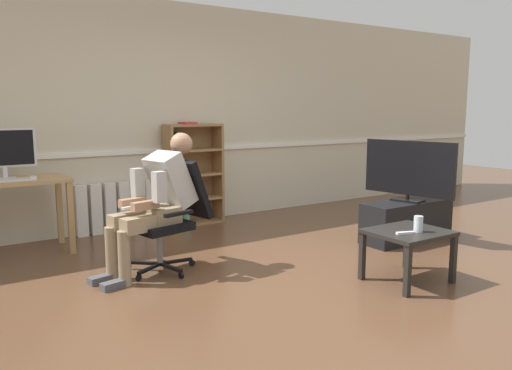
{
  "coord_description": "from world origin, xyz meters",
  "views": [
    {
      "loc": [
        -2.51,
        -3.18,
        1.44
      ],
      "look_at": [
        0.15,
        0.85,
        0.7
      ],
      "focal_mm": 35.5,
      "sensor_mm": 36.0,
      "label": 1
    }
  ],
  "objects_px": {
    "tv_stand": "(406,221)",
    "keyboard": "(7,180)",
    "imac_monitor": "(4,150)",
    "person_seated": "(156,199)",
    "spare_remote": "(405,233)",
    "computer_mouse": "(33,178)",
    "coffee_table": "(408,238)",
    "bookshelf": "(189,175)",
    "radiator": "(117,207)",
    "office_chair": "(172,211)",
    "computer_desk": "(3,192)",
    "tv_screen": "(409,170)",
    "drinking_glass": "(418,224)"
  },
  "relations": [
    {
      "from": "imac_monitor",
      "to": "office_chair",
      "type": "relative_size",
      "value": 0.6
    },
    {
      "from": "bookshelf",
      "to": "coffee_table",
      "type": "distance_m",
      "value": 2.99
    },
    {
      "from": "drinking_glass",
      "to": "tv_stand",
      "type": "bearing_deg",
      "value": 43.44
    },
    {
      "from": "computer_desk",
      "to": "keyboard",
      "type": "distance_m",
      "value": 0.19
    },
    {
      "from": "office_chair",
      "to": "spare_remote",
      "type": "distance_m",
      "value": 2.01
    },
    {
      "from": "computer_mouse",
      "to": "bookshelf",
      "type": "relative_size",
      "value": 0.08
    },
    {
      "from": "tv_stand",
      "to": "spare_remote",
      "type": "relative_size",
      "value": 7.22
    },
    {
      "from": "tv_stand",
      "to": "keyboard",
      "type": "bearing_deg",
      "value": 156.81
    },
    {
      "from": "keyboard",
      "to": "person_seated",
      "type": "distance_m",
      "value": 1.51
    },
    {
      "from": "spare_remote",
      "to": "person_seated",
      "type": "bearing_deg",
      "value": -114.92
    },
    {
      "from": "person_seated",
      "to": "coffee_table",
      "type": "distance_m",
      "value": 2.17
    },
    {
      "from": "tv_screen",
      "to": "drinking_glass",
      "type": "relative_size",
      "value": 7.61
    },
    {
      "from": "computer_desk",
      "to": "coffee_table",
      "type": "relative_size",
      "value": 1.93
    },
    {
      "from": "computer_mouse",
      "to": "tv_screen",
      "type": "relative_size",
      "value": 0.1
    },
    {
      "from": "radiator",
      "to": "tv_stand",
      "type": "height_order",
      "value": "radiator"
    },
    {
      "from": "keyboard",
      "to": "computer_mouse",
      "type": "bearing_deg",
      "value": 4.93
    },
    {
      "from": "person_seated",
      "to": "bookshelf",
      "type": "bearing_deg",
      "value": 132.3
    },
    {
      "from": "spare_remote",
      "to": "tv_screen",
      "type": "bearing_deg",
      "value": 147.99
    },
    {
      "from": "tv_screen",
      "to": "imac_monitor",
      "type": "bearing_deg",
      "value": 51.22
    },
    {
      "from": "drinking_glass",
      "to": "person_seated",
      "type": "bearing_deg",
      "value": 138.8
    },
    {
      "from": "computer_desk",
      "to": "bookshelf",
      "type": "distance_m",
      "value": 2.14
    },
    {
      "from": "keyboard",
      "to": "person_seated",
      "type": "height_order",
      "value": "person_seated"
    },
    {
      "from": "tv_stand",
      "to": "coffee_table",
      "type": "height_order",
      "value": "same"
    },
    {
      "from": "radiator",
      "to": "coffee_table",
      "type": "xyz_separation_m",
      "value": [
        1.46,
        -3.02,
        0.08
      ]
    },
    {
      "from": "coffee_table",
      "to": "computer_desk",
      "type": "bearing_deg",
      "value": 135.65
    },
    {
      "from": "keyboard",
      "to": "tv_screen",
      "type": "xyz_separation_m",
      "value": [
        3.72,
        -1.59,
        0.02
      ]
    },
    {
      "from": "spare_remote",
      "to": "computer_mouse",
      "type": "bearing_deg",
      "value": -119.39
    },
    {
      "from": "spare_remote",
      "to": "radiator",
      "type": "bearing_deg",
      "value": -137.88
    },
    {
      "from": "spare_remote",
      "to": "bookshelf",
      "type": "bearing_deg",
      "value": -152.79
    },
    {
      "from": "person_seated",
      "to": "tv_screen",
      "type": "height_order",
      "value": "person_seated"
    },
    {
      "from": "imac_monitor",
      "to": "person_seated",
      "type": "bearing_deg",
      "value": -52.82
    },
    {
      "from": "keyboard",
      "to": "coffee_table",
      "type": "bearing_deg",
      "value": -43.03
    },
    {
      "from": "tv_screen",
      "to": "drinking_glass",
      "type": "bearing_deg",
      "value": 120.69
    },
    {
      "from": "tv_stand",
      "to": "imac_monitor",
      "type": "bearing_deg",
      "value": 153.92
    },
    {
      "from": "radiator",
      "to": "person_seated",
      "type": "bearing_deg",
      "value": -96.43
    },
    {
      "from": "computer_mouse",
      "to": "bookshelf",
      "type": "bearing_deg",
      "value": 12.5
    },
    {
      "from": "computer_desk",
      "to": "computer_mouse",
      "type": "distance_m",
      "value": 0.31
    },
    {
      "from": "office_chair",
      "to": "person_seated",
      "type": "distance_m",
      "value": 0.22
    },
    {
      "from": "imac_monitor",
      "to": "keyboard",
      "type": "relative_size",
      "value": 1.35
    },
    {
      "from": "radiator",
      "to": "spare_remote",
      "type": "height_order",
      "value": "radiator"
    },
    {
      "from": "drinking_glass",
      "to": "bookshelf",
      "type": "bearing_deg",
      "value": 101.21
    },
    {
      "from": "computer_mouse",
      "to": "coffee_table",
      "type": "relative_size",
      "value": 0.16
    },
    {
      "from": "tv_stand",
      "to": "computer_mouse",
      "type": "bearing_deg",
      "value": 155.18
    },
    {
      "from": "imac_monitor",
      "to": "person_seated",
      "type": "xyz_separation_m",
      "value": [
        1.0,
        -1.32,
        -0.39
      ]
    },
    {
      "from": "tv_screen",
      "to": "computer_desk",
      "type": "bearing_deg",
      "value": 52.45
    },
    {
      "from": "bookshelf",
      "to": "office_chair",
      "type": "relative_size",
      "value": 1.29
    },
    {
      "from": "computer_desk",
      "to": "coffee_table",
      "type": "bearing_deg",
      "value": -44.35
    },
    {
      "from": "computer_desk",
      "to": "computer_mouse",
      "type": "relative_size",
      "value": 11.99
    },
    {
      "from": "person_seated",
      "to": "tv_stand",
      "type": "relative_size",
      "value": 1.13
    },
    {
      "from": "computer_mouse",
      "to": "tv_stand",
      "type": "bearing_deg",
      "value": -24.82
    }
  ]
}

